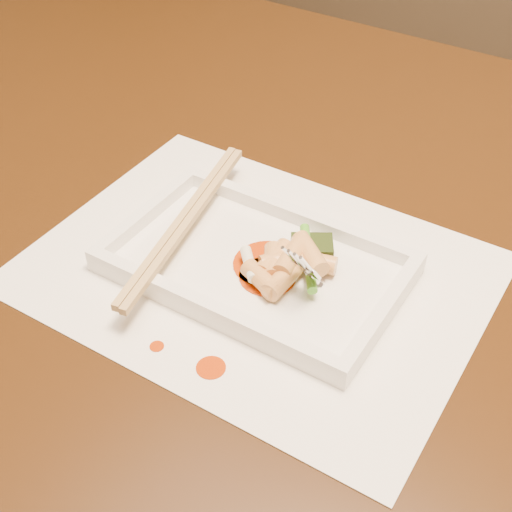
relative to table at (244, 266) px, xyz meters
The scene contains 25 objects.
table is the anchor object (origin of this frame).
placemat 0.16m from the table, 51.61° to the right, with size 0.40×0.30×0.00m, color white.
sauce_splatter_a 0.26m from the table, 63.38° to the right, with size 0.02×0.02×0.00m, color #B43405.
sauce_splatter_b 0.24m from the table, 75.60° to the right, with size 0.01×0.01×0.00m, color #B43405.
plate_base 0.16m from the table, 51.61° to the right, with size 0.26×0.16×0.01m, color white.
plate_rim_far 0.14m from the table, 15.56° to the right, with size 0.26×0.01×0.01m, color white.
plate_rim_near 0.22m from the table, 66.00° to the right, with size 0.26×0.01×0.01m, color white.
plate_rim_left 0.16m from the table, 117.20° to the right, with size 0.01×0.14×0.01m, color white.
plate_rim_right 0.25m from the table, 25.48° to the right, with size 0.01×0.14×0.01m, color white.
veg_piece 0.17m from the table, 26.50° to the right, with size 0.04×0.03×0.01m, color black.
scallion_white 0.18m from the table, 54.67° to the right, with size 0.01×0.01×0.04m, color #EAEACC.
scallion_green 0.19m from the table, 32.59° to the right, with size 0.01×0.01×0.09m, color #3B9B19.
chopstick_a 0.16m from the table, 94.09° to the right, with size 0.01×0.25×0.01m, color tan.
chopstick_b 0.16m from the table, 89.27° to the right, with size 0.01×0.25×0.01m, color tan.
fork 0.25m from the table, 27.92° to the right, with size 0.09×0.10×0.14m, color silver, non-canonical shape.
sauce_blob_0 0.18m from the table, 48.16° to the right, with size 0.05×0.05×0.00m, color #B43405.
sauce_blob_1 0.17m from the table, 46.65° to the right, with size 0.06×0.06×0.00m, color #B43405.
rice_cake_0 0.19m from the table, 51.13° to the right, with size 0.02×0.02×0.04m, color tan.
rice_cake_1 0.18m from the table, 40.59° to the right, with size 0.02×0.02×0.05m, color tan.
rice_cake_2 0.19m from the table, 38.71° to the right, with size 0.02×0.02×0.05m, color tan.
rice_cake_3 0.19m from the table, 43.26° to the right, with size 0.02×0.02×0.05m, color tan.
rice_cake_4 0.18m from the table, 45.59° to the right, with size 0.02×0.02×0.04m, color tan.
rice_cake_5 0.19m from the table, 31.87° to the right, with size 0.02×0.02×0.05m, color tan.
rice_cake_6 0.19m from the table, 31.50° to the right, with size 0.02×0.02×0.04m, color tan.
rice_cake_7 0.18m from the table, 44.74° to the right, with size 0.02×0.02×0.04m, color tan.
Camera 1 is at (0.33, -0.50, 1.19)m, focal length 50.00 mm.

